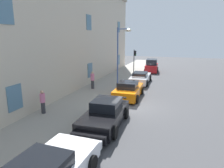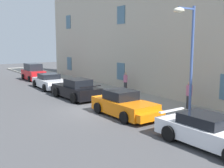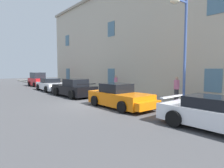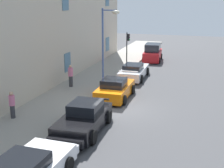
{
  "view_description": "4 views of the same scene",
  "coord_description": "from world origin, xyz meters",
  "views": [
    {
      "loc": [
        -14.22,
        -3.16,
        5.07
      ],
      "look_at": [
        -0.13,
        1.55,
        1.6
      ],
      "focal_mm": 32.55,
      "sensor_mm": 36.0,
      "label": 1
    },
    {
      "loc": [
        14.44,
        -8.41,
        4.22
      ],
      "look_at": [
        -0.4,
        1.59,
        1.46
      ],
      "focal_mm": 44.27,
      "sensor_mm": 36.0,
      "label": 2
    },
    {
      "loc": [
        10.88,
        -6.76,
        2.36
      ],
      "look_at": [
        -0.06,
        1.83,
        1.24
      ],
      "focal_mm": 30.86,
      "sensor_mm": 36.0,
      "label": 3
    },
    {
      "loc": [
        -18.71,
        -5.42,
        6.92
      ],
      "look_at": [
        0.3,
        0.47,
        1.48
      ],
      "focal_mm": 52.59,
      "sensor_mm": 36.0,
      "label": 4
    }
  ],
  "objects": [
    {
      "name": "pedestrian_strolling",
      "position": [
        -3.66,
        5.14,
        0.94
      ],
      "size": [
        0.47,
        0.47,
        1.56
      ],
      "color": "#333338",
      "rests_on": "sidewalk"
    },
    {
      "name": "street_lamp",
      "position": [
        5.14,
        2.3,
        4.14
      ],
      "size": [
        0.44,
        1.42,
        5.81
      ],
      "color": "#3F5999",
      "rests_on": "sidewalk"
    },
    {
      "name": "hatchback_parked",
      "position": [
        -15.56,
        1.31,
        0.83
      ],
      "size": [
        3.69,
        1.82,
        1.83
      ],
      "color": "red",
      "rests_on": "ground"
    },
    {
      "name": "sidewalk",
      "position": [
        0.0,
        3.84,
        0.07
      ],
      "size": [
        60.0,
        4.0,
        0.14
      ],
      "primitive_type": "cube",
      "color": "gray",
      "rests_on": "ground"
    },
    {
      "name": "pedestrian_admiring",
      "position": [
        3.38,
        4.71,
        0.99
      ],
      "size": [
        0.5,
        0.5,
        1.68
      ],
      "color": "#333338",
      "rests_on": "sidewalk"
    },
    {
      "name": "sportscar_white_middle",
      "position": [
        2.17,
        0.79,
        0.61
      ],
      "size": [
        4.52,
        2.19,
        1.44
      ],
      "color": "orange",
      "rests_on": "ground"
    },
    {
      "name": "sportscar_red_lead",
      "position": [
        -9.13,
        0.81,
        0.58
      ],
      "size": [
        4.96,
        2.34,
        1.3
      ],
      "color": "white",
      "rests_on": "ground"
    },
    {
      "name": "ground_plane",
      "position": [
        0.0,
        0.0,
        0.0
      ],
      "size": [
        80.0,
        80.0,
        0.0
      ],
      "primitive_type": "plane",
      "color": "#444447"
    },
    {
      "name": "sportscar_yellow_flank",
      "position": [
        -4.06,
        0.71,
        0.65
      ],
      "size": [
        4.94,
        2.28,
        1.49
      ],
      "color": "black",
      "rests_on": "ground"
    },
    {
      "name": "building_facade",
      "position": [
        0.0,
        8.0,
        5.44
      ],
      "size": [
        39.51,
        4.83,
        10.85
      ],
      "color": "#BCB29E",
      "rests_on": "ground"
    }
  ]
}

